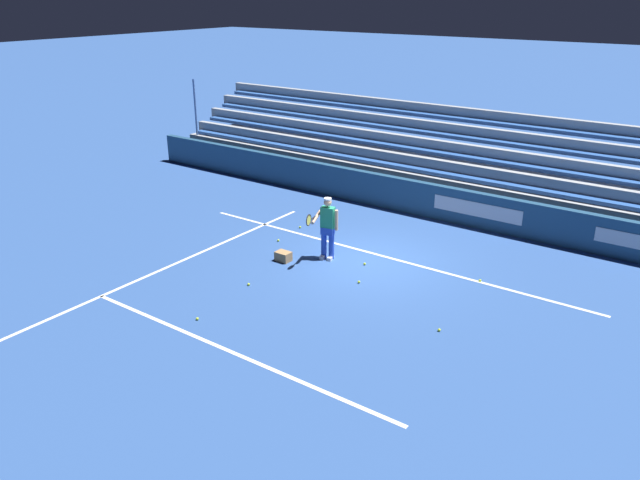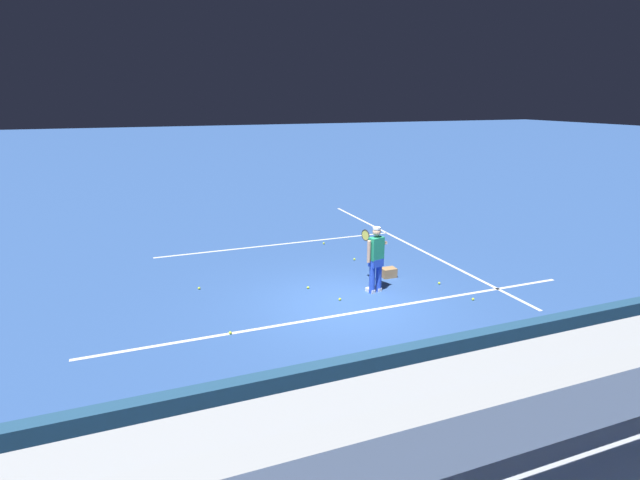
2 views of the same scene
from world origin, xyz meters
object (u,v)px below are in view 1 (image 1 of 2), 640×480
tennis_ball_midcourt (197,319)px  tennis_ball_toward_net (300,227)px  tennis_ball_far_left (480,280)px  tennis_ball_stray_back (439,330)px  tennis_ball_on_baseline (365,264)px  tennis_ball_near_player (278,240)px  ball_box_cardboard (283,256)px  tennis_player (327,228)px  tennis_ball_far_right (359,282)px  tennis_ball_by_box (249,284)px

tennis_ball_midcourt → tennis_ball_toward_net: bearing=-74.6°
tennis_ball_far_left → tennis_ball_stray_back: bearing=94.8°
tennis_ball_stray_back → tennis_ball_on_baseline: size_ratio=1.00×
tennis_ball_near_player → tennis_ball_on_baseline: bearing=-179.1°
ball_box_cardboard → tennis_ball_midcourt: (-0.49, 3.64, -0.10)m
tennis_player → tennis_ball_near_player: (1.85, -0.17, -0.86)m
tennis_ball_far_left → tennis_ball_midcourt: 7.00m
tennis_ball_stray_back → tennis_ball_near_player: size_ratio=1.00×
tennis_player → tennis_ball_far_right: 1.93m
tennis_player → tennis_ball_on_baseline: 1.39m
tennis_player → tennis_ball_far_left: size_ratio=25.98×
ball_box_cardboard → tennis_ball_stray_back: bearing=169.2°
ball_box_cardboard → tennis_ball_on_baseline: ball_box_cardboard is taller
tennis_ball_midcourt → tennis_ball_by_box: bearing=-83.2°
ball_box_cardboard → tennis_ball_by_box: bearing=98.5°
tennis_ball_by_box → tennis_ball_far_left: bearing=-142.1°
tennis_player → tennis_ball_midcourt: (0.37, 4.46, -0.86)m
tennis_ball_stray_back → tennis_ball_far_right: size_ratio=1.00×
tennis_ball_by_box → tennis_ball_near_player: bearing=-65.1°
tennis_player → tennis_ball_far_right: (-1.53, 0.80, -0.86)m
tennis_ball_on_baseline → tennis_ball_midcourt: same height
tennis_player → ball_box_cardboard: 1.41m
tennis_ball_by_box → tennis_ball_far_right: same height
tennis_ball_by_box → tennis_ball_on_baseline: 3.20m
tennis_ball_on_baseline → tennis_ball_near_player: 2.92m
tennis_ball_by_box → tennis_ball_on_baseline: size_ratio=1.00×
tennis_ball_toward_net → tennis_ball_far_left: size_ratio=1.00×
tennis_ball_stray_back → tennis_ball_near_player: 6.35m
tennis_ball_near_player → tennis_ball_toward_net: 1.24m
tennis_ball_by_box → tennis_ball_stray_back: bearing=-171.5°
tennis_ball_near_player → tennis_ball_stray_back: bearing=162.0°
tennis_ball_far_right → tennis_ball_midcourt: (1.90, 3.67, 0.00)m
tennis_ball_stray_back → tennis_ball_midcourt: same height
tennis_player → tennis_ball_midcourt: 4.56m
tennis_ball_on_baseline → tennis_ball_by_box: bearing=58.4°
tennis_ball_far_left → tennis_ball_near_player: bearing=8.5°
tennis_ball_on_baseline → tennis_ball_toward_net: (3.06, -1.19, 0.00)m
tennis_ball_by_box → tennis_ball_on_baseline: (-1.67, -2.73, 0.00)m
tennis_ball_stray_back → tennis_ball_by_box: (4.80, 0.72, 0.00)m
tennis_ball_by_box → tennis_ball_far_right: 2.74m
ball_box_cardboard → tennis_ball_near_player: (0.99, -1.00, -0.10)m
ball_box_cardboard → tennis_ball_far_right: bearing=-179.4°
tennis_ball_far_left → tennis_ball_by_box: bearing=37.9°
tennis_ball_far_right → tennis_ball_midcourt: 4.13m
tennis_player → tennis_ball_stray_back: bearing=156.9°
tennis_ball_midcourt → tennis_player: bearing=-94.8°
tennis_ball_on_baseline → tennis_ball_toward_net: same height
ball_box_cardboard → tennis_ball_far_right: size_ratio=6.06×
tennis_ball_on_baseline → tennis_ball_far_left: 3.00m
tennis_ball_stray_back → ball_box_cardboard: bearing=-10.8°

